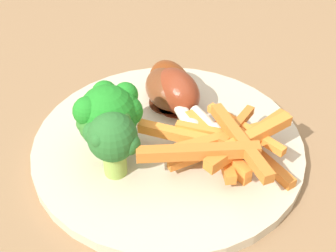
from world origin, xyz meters
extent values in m
cube|color=#8E6B47|center=(0.00, 0.00, 0.70)|extent=(1.08, 0.84, 0.03)
cylinder|color=brown|center=(-0.48, 0.36, 0.34)|extent=(0.06, 0.06, 0.68)
cylinder|color=beige|center=(0.04, -0.01, 0.72)|extent=(0.28, 0.28, 0.01)
cylinder|color=#91B848|center=(0.02, -0.06, 0.74)|extent=(0.02, 0.02, 0.02)
sphere|color=#208321|center=(0.02, -0.06, 0.77)|extent=(0.06, 0.06, 0.06)
sphere|color=#208321|center=(0.02, -0.05, 0.78)|extent=(0.02, 0.02, 0.02)
sphere|color=#208321|center=(0.01, -0.04, 0.78)|extent=(0.02, 0.02, 0.02)
sphere|color=#208321|center=(0.02, -0.08, 0.78)|extent=(0.03, 0.03, 0.03)
sphere|color=#208321|center=(0.00, -0.06, 0.78)|extent=(0.03, 0.03, 0.03)
sphere|color=#208321|center=(0.02, -0.05, 0.77)|extent=(0.03, 0.03, 0.03)
cylinder|color=#90B44A|center=(0.05, -0.07, 0.74)|extent=(0.02, 0.02, 0.03)
sphere|color=#286729|center=(0.05, -0.07, 0.77)|extent=(0.05, 0.05, 0.05)
sphere|color=#286729|center=(0.04, -0.08, 0.77)|extent=(0.02, 0.02, 0.02)
sphere|color=#286729|center=(0.05, -0.09, 0.78)|extent=(0.01, 0.01, 0.01)
sphere|color=#286729|center=(0.03, -0.08, 0.77)|extent=(0.01, 0.01, 0.01)
sphere|color=#286729|center=(0.06, -0.06, 0.77)|extent=(0.02, 0.02, 0.02)
cylinder|color=#88A753|center=(0.02, -0.07, 0.74)|extent=(0.01, 0.01, 0.02)
sphere|color=#357A2B|center=(0.02, -0.07, 0.77)|extent=(0.05, 0.05, 0.05)
sphere|color=#357A2B|center=(0.02, -0.05, 0.77)|extent=(0.02, 0.02, 0.02)
sphere|color=#357A2B|center=(0.04, -0.06, 0.76)|extent=(0.02, 0.02, 0.02)
sphere|color=#357A2B|center=(0.02, -0.09, 0.77)|extent=(0.02, 0.02, 0.02)
sphere|color=#357A2B|center=(0.01, -0.06, 0.77)|extent=(0.02, 0.02, 0.02)
sphere|color=#357A2B|center=(0.04, -0.06, 0.78)|extent=(0.02, 0.02, 0.02)
cube|color=orange|center=(0.08, 0.02, 0.73)|extent=(0.09, 0.02, 0.01)
cube|color=orange|center=(0.08, 0.02, 0.75)|extent=(0.07, 0.06, 0.01)
cube|color=orange|center=(0.08, 0.02, 0.75)|extent=(0.03, 0.09, 0.01)
cube|color=orange|center=(0.06, 0.00, 0.75)|extent=(0.09, 0.07, 0.01)
cube|color=orange|center=(0.09, 0.02, 0.74)|extent=(0.08, 0.04, 0.01)
cube|color=#CB6F28|center=(0.08, 0.04, 0.76)|extent=(0.03, 0.06, 0.01)
cube|color=orange|center=(0.09, 0.05, 0.75)|extent=(0.09, 0.03, 0.01)
cube|color=orange|center=(0.11, 0.03, 0.76)|extent=(0.10, 0.03, 0.01)
cube|color=orange|center=(0.11, 0.05, 0.73)|extent=(0.08, 0.01, 0.01)
cube|color=orange|center=(0.07, 0.02, 0.75)|extent=(0.06, 0.06, 0.01)
cube|color=#CB6F28|center=(0.10, -0.01, 0.76)|extent=(0.06, 0.10, 0.01)
cube|color=orange|center=(0.10, 0.04, 0.76)|extent=(0.03, 0.11, 0.01)
cube|color=orange|center=(0.08, 0.02, 0.75)|extent=(0.10, 0.01, 0.01)
cube|color=orange|center=(0.08, 0.02, 0.74)|extent=(0.02, 0.11, 0.01)
cube|color=orange|center=(0.10, 0.05, 0.76)|extent=(0.02, 0.09, 0.01)
cylinder|color=#4C2111|center=(-0.02, 0.03, 0.73)|extent=(0.04, 0.04, 0.00)
ellipsoid|color=brown|center=(-0.02, 0.03, 0.75)|extent=(0.07, 0.06, 0.04)
cylinder|color=beige|center=(0.03, 0.02, 0.74)|extent=(0.03, 0.02, 0.01)
sphere|color=silver|center=(0.05, 0.01, 0.74)|extent=(0.02, 0.02, 0.02)
cylinder|color=#5B1D0F|center=(-0.01, 0.03, 0.73)|extent=(0.04, 0.04, 0.00)
ellipsoid|color=maroon|center=(-0.01, 0.03, 0.75)|extent=(0.07, 0.05, 0.05)
cylinder|color=beige|center=(0.05, 0.03, 0.75)|extent=(0.04, 0.01, 0.01)
sphere|color=silver|center=(0.07, 0.03, 0.75)|extent=(0.02, 0.02, 0.02)
cylinder|color=#591F0A|center=(-0.03, 0.03, 0.73)|extent=(0.04, 0.04, 0.00)
ellipsoid|color=maroon|center=(-0.03, 0.03, 0.75)|extent=(0.09, 0.06, 0.04)
cylinder|color=beige|center=(0.03, 0.02, 0.74)|extent=(0.04, 0.02, 0.01)
sphere|color=silver|center=(0.05, 0.01, 0.74)|extent=(0.02, 0.02, 0.02)
camera|label=1|loc=(0.34, -0.19, 1.04)|focal=49.10mm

